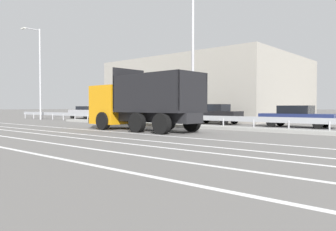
{
  "coord_description": "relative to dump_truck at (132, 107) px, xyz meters",
  "views": [
    {
      "loc": [
        13.03,
        -15.19,
        1.36
      ],
      "look_at": [
        -0.16,
        -0.14,
        0.82
      ],
      "focal_mm": 35.0,
      "sensor_mm": 36.0,
      "label": 1
    }
  ],
  "objects": [
    {
      "name": "street_lamp_1",
      "position": [
        1.63,
        3.55,
        3.59
      ],
      "size": [
        0.71,
        2.6,
        8.81
      ],
      "color": "#ADADB2",
      "rests_on": "ground_plane"
    },
    {
      "name": "street_lamp_0",
      "position": [
        -18.51,
        3.81,
        3.86
      ],
      "size": [
        0.7,
        1.91,
        9.5
      ],
      "color": "#ADADB2",
      "rests_on": "ground_plane"
    },
    {
      "name": "median_road_sign",
      "position": [
        -1.5,
        3.87,
        -0.1
      ],
      "size": [
        0.74,
        0.16,
        2.37
      ],
      "color": "white",
      "rests_on": "ground_plane"
    },
    {
      "name": "lane_strip_2",
      "position": [
        1.02,
        -5.1,
        -1.34
      ],
      "size": [
        50.37,
        0.16,
        0.01
      ],
      "primitive_type": "cube",
      "color": "silver",
      "rests_on": "ground_plane"
    },
    {
      "name": "dump_truck",
      "position": [
        0.0,
        0.0,
        0.0
      ],
      "size": [
        7.45,
        2.83,
        3.6
      ],
      "rotation": [
        0.0,
        0.0,
        1.55
      ],
      "color": "orange",
      "rests_on": "ground_plane"
    },
    {
      "name": "parked_car_3",
      "position": [
        0.13,
        8.69,
        -0.57
      ],
      "size": [
        4.22,
        2.12,
        1.56
      ],
      "rotation": [
        0.0,
        0.0,
        1.64
      ],
      "color": "black",
      "rests_on": "ground_plane"
    },
    {
      "name": "parked_car_0",
      "position": [
        -17.45,
        8.81,
        -0.61
      ],
      "size": [
        4.28,
        1.98,
        1.42
      ],
      "rotation": [
        0.0,
        0.0,
        1.58
      ],
      "color": "#A3A3A8",
      "rests_on": "ground_plane"
    },
    {
      "name": "parked_car_1",
      "position": [
        -11.39,
        8.56,
        -0.64
      ],
      "size": [
        4.62,
        2.03,
        1.35
      ],
      "rotation": [
        0.0,
        0.0,
        -1.6
      ],
      "color": "#A3A3A8",
      "rests_on": "ground_plane"
    },
    {
      "name": "background_building_0",
      "position": [
        -6.83,
        18.05,
        1.87
      ],
      "size": [
        19.03,
        14.85,
        6.43
      ],
      "primitive_type": "cube",
      "color": "gray",
      "rests_on": "ground_plane"
    },
    {
      "name": "ground_plane",
      "position": [
        1.29,
        2.07,
        -1.34
      ],
      "size": [
        320.0,
        320.0,
        0.0
      ],
      "primitive_type": "plane",
      "color": "#605E5B"
    },
    {
      "name": "parked_car_4",
      "position": [
        6.53,
        8.71,
        -0.62
      ],
      "size": [
        4.8,
        1.87,
        1.44
      ],
      "rotation": [
        0.0,
        0.0,
        -1.56
      ],
      "color": "navy",
      "rests_on": "ground_plane"
    },
    {
      "name": "lane_strip_1",
      "position": [
        1.02,
        -3.86,
        -1.34
      ],
      "size": [
        50.37,
        0.16,
        0.01
      ],
      "primitive_type": "cube",
      "color": "silver",
      "rests_on": "ground_plane"
    },
    {
      "name": "median_island",
      "position": [
        1.29,
        3.87,
        -1.25
      ],
      "size": [
        27.7,
        1.1,
        0.18
      ],
      "primitive_type": "cube",
      "color": "gray",
      "rests_on": "ground_plane"
    },
    {
      "name": "parked_car_2",
      "position": [
        -5.24,
        8.46,
        -0.6
      ],
      "size": [
        3.95,
        2.14,
        1.49
      ],
      "rotation": [
        0.0,
        0.0,
        1.51
      ],
      "color": "#335B33",
      "rests_on": "ground_plane"
    },
    {
      "name": "lane_strip_3",
      "position": [
        1.02,
        -6.85,
        -1.34
      ],
      "size": [
        50.37,
        0.16,
        0.01
      ],
      "primitive_type": "cube",
      "color": "silver",
      "rests_on": "ground_plane"
    },
    {
      "name": "median_guardrail",
      "position": [
        1.29,
        4.68,
        -0.77
      ],
      "size": [
        50.37,
        0.09,
        0.78
      ],
      "color": "#9EA0A5",
      "rests_on": "ground_plane"
    },
    {
      "name": "lane_strip_0",
      "position": [
        1.02,
        -1.82,
        -1.34
      ],
      "size": [
        50.37,
        0.16,
        0.01
      ],
      "primitive_type": "cube",
      "color": "silver",
      "rests_on": "ground_plane"
    }
  ]
}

